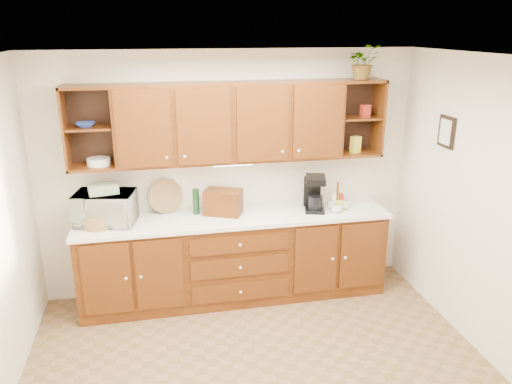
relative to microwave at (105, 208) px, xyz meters
name	(u,v)px	position (x,y,z in m)	size (l,w,h in m)	color
floor	(264,383)	(1.29, -1.50, -1.10)	(4.00, 4.00, 0.00)	brown
ceiling	(266,59)	(1.29, -1.50, 1.50)	(4.00, 4.00, 0.00)	white
back_wall	(230,174)	(1.29, 0.25, 0.20)	(4.00, 4.00, 0.00)	beige
right_wall	(502,219)	(3.29, -1.50, 0.20)	(3.50, 3.50, 0.00)	beige
base_cabinets	(235,258)	(1.29, -0.05, -0.65)	(3.20, 0.60, 0.90)	#3C1706
countertop	(235,218)	(1.29, -0.06, -0.18)	(3.24, 0.64, 0.04)	white
upper_cabinets	(232,122)	(1.30, 0.09, 0.79)	(3.20, 0.33, 0.80)	#3C1706
undercabinet_light	(232,164)	(1.29, 0.04, 0.37)	(0.40, 0.05, 0.03)	white
framed_picture	(447,132)	(3.27, -0.60, 0.75)	(0.03, 0.24, 0.30)	black
wicker_basket	(98,221)	(-0.07, -0.11, -0.09)	(0.25, 0.25, 0.13)	olive
microwave	(105,208)	(0.00, 0.00, 0.00)	(0.58, 0.39, 0.32)	beige
towel_stack	(103,189)	(0.00, 0.00, 0.20)	(0.28, 0.20, 0.08)	tan
wine_bottle	(196,201)	(0.91, 0.08, -0.02)	(0.07, 0.07, 0.27)	#113315
woven_tray	(166,211)	(0.60, 0.19, -0.15)	(0.36, 0.36, 0.02)	olive
bread_box	(223,202)	(1.18, 0.02, -0.03)	(0.37, 0.23, 0.26)	#3C1706
mug_tree	(337,205)	(2.39, -0.10, -0.11)	(0.26, 0.27, 0.31)	#3C1706
canister_red	(338,201)	(2.43, -0.03, -0.09)	(0.12, 0.12, 0.15)	maroon
canister_white	(335,201)	(2.38, -0.07, -0.08)	(0.08, 0.08, 0.17)	white
canister_yellow	(339,206)	(2.40, -0.15, -0.10)	(0.09, 0.09, 0.11)	gold
coffee_maker	(314,194)	(2.15, -0.05, 0.02)	(0.27, 0.31, 0.38)	black
bowl_stack	(85,125)	(-0.11, 0.07, 0.82)	(0.18, 0.18, 0.04)	navy
plate_stack	(99,162)	(-0.03, 0.08, 0.46)	(0.22, 0.22, 0.07)	white
pantry_box_yellow	(355,144)	(2.63, 0.07, 0.51)	(0.10, 0.08, 0.17)	gold
pantry_box_red	(365,111)	(2.71, 0.05, 0.87)	(0.09, 0.08, 0.13)	maroon
potted_plant	(363,62)	(2.64, 0.04, 1.37)	(0.31, 0.27, 0.35)	#999999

